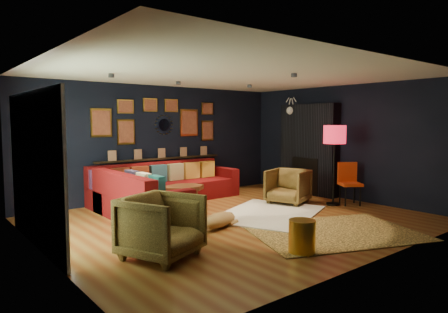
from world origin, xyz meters
TOP-DOWN VIEW (x-y plane):
  - floor at (0.00, 0.00)m, footprint 6.50×6.50m
  - room_walls at (0.00, 0.00)m, footprint 6.50×6.50m
  - sectional at (-0.61, 1.81)m, footprint 3.41×2.69m
  - ledge at (0.00, 2.68)m, footprint 3.20×0.12m
  - gallery_wall at (-0.01, 2.72)m, footprint 3.15×0.04m
  - sunburst_mirror at (0.10, 2.72)m, footprint 0.47×0.16m
  - fireplace at (3.09, 0.90)m, footprint 0.31×1.60m
  - deer_head at (3.14, 1.40)m, footprint 0.50×0.28m
  - sliding_door at (-3.22, 0.60)m, footprint 0.06×2.80m
  - ceiling_spots at (-0.00, 0.80)m, footprint 3.30×2.50m
  - shag_rug at (0.76, -0.08)m, footprint 2.71×2.40m
  - leopard_rug at (0.67, -1.62)m, footprint 3.08×2.66m
  - coffee_table at (-0.22, 1.38)m, footprint 0.93×0.73m
  - pouf at (-0.30, 1.50)m, footprint 0.51×0.51m
  - armchair_left at (-2.07, -0.93)m, footprint 1.13×1.10m
  - armchair_right at (1.79, 0.37)m, footprint 0.98×1.01m
  - gold_stool at (-0.50, -1.96)m, footprint 0.36×0.36m
  - orange_chair at (2.79, -0.46)m, footprint 0.59×0.59m
  - floor_lamp at (2.46, -0.31)m, footprint 0.47×0.47m
  - dog at (-0.60, -0.25)m, footprint 1.17×0.82m

SIDE VIEW (x-z plane):
  - floor at x=0.00m, z-range 0.00..0.00m
  - leopard_rug at x=0.67m, z-range 0.00..0.01m
  - shag_rug at x=0.76m, z-range 0.00..0.03m
  - dog at x=-0.60m, z-range 0.01..0.35m
  - pouf at x=-0.30m, z-range 0.03..0.36m
  - gold_stool at x=-0.50m, z-range 0.00..0.45m
  - sectional at x=-0.61m, z-range -0.11..0.75m
  - coffee_table at x=-0.22m, z-range 0.16..0.60m
  - armchair_right at x=1.79m, z-range 0.00..0.83m
  - armchair_left at x=-2.07m, z-range 0.00..0.91m
  - orange_chair at x=2.79m, z-range 0.08..0.98m
  - ledge at x=0.00m, z-range 0.90..0.94m
  - fireplace at x=3.09m, z-range -0.08..2.12m
  - sliding_door at x=-3.22m, z-range 0.00..2.20m
  - floor_lamp at x=2.46m, z-range 0.58..2.28m
  - room_walls at x=0.00m, z-range -1.66..4.84m
  - sunburst_mirror at x=0.10m, z-range 1.46..1.93m
  - gallery_wall at x=-0.01m, z-range 1.30..2.32m
  - deer_head at x=3.14m, z-range 1.83..2.28m
  - ceiling_spots at x=0.00m, z-range 2.53..2.59m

